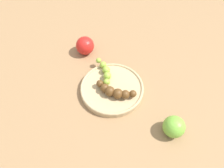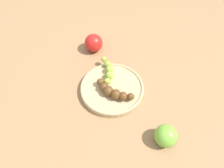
{
  "view_description": "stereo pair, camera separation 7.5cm",
  "coord_description": "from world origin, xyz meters",
  "px_view_note": "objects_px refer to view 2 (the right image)",
  "views": [
    {
      "loc": [
        0.43,
        0.11,
        0.64
      ],
      "look_at": [
        0.0,
        0.0,
        0.04
      ],
      "focal_mm": 35.36,
      "sensor_mm": 36.0,
      "label": 1
    },
    {
      "loc": [
        0.41,
        0.19,
        0.64
      ],
      "look_at": [
        0.0,
        0.0,
        0.04
      ],
      "focal_mm": 35.36,
      "sensor_mm": 36.0,
      "label": 2
    }
  ],
  "objects_px": {
    "banana_overripe": "(113,92)",
    "apple_red": "(94,43)",
    "banana_green": "(108,72)",
    "apple_green": "(166,136)",
    "fruit_bowl": "(112,88)"
  },
  "relations": [
    {
      "from": "banana_overripe",
      "to": "apple_red",
      "type": "xyz_separation_m",
      "value": [
        -0.18,
        -0.17,
        -0.0
      ]
    },
    {
      "from": "banana_green",
      "to": "apple_green",
      "type": "bearing_deg",
      "value": -54.74
    },
    {
      "from": "fruit_bowl",
      "to": "banana_green",
      "type": "bearing_deg",
      "value": -139.9
    },
    {
      "from": "fruit_bowl",
      "to": "apple_green",
      "type": "distance_m",
      "value": 0.24
    },
    {
      "from": "fruit_bowl",
      "to": "banana_green",
      "type": "height_order",
      "value": "banana_green"
    },
    {
      "from": "apple_green",
      "to": "apple_red",
      "type": "bearing_deg",
      "value": -125.0
    },
    {
      "from": "fruit_bowl",
      "to": "apple_red",
      "type": "relative_size",
      "value": 3.08
    },
    {
      "from": "fruit_bowl",
      "to": "banana_overripe",
      "type": "relative_size",
      "value": 1.56
    },
    {
      "from": "apple_green",
      "to": "apple_red",
      "type": "relative_size",
      "value": 0.94
    },
    {
      "from": "banana_overripe",
      "to": "banana_green",
      "type": "xyz_separation_m",
      "value": [
        -0.07,
        -0.05,
        -0.0
      ]
    },
    {
      "from": "banana_overripe",
      "to": "banana_green",
      "type": "distance_m",
      "value": 0.09
    },
    {
      "from": "banana_overripe",
      "to": "apple_red",
      "type": "bearing_deg",
      "value": -131.28
    },
    {
      "from": "fruit_bowl",
      "to": "apple_red",
      "type": "height_order",
      "value": "apple_red"
    },
    {
      "from": "banana_green",
      "to": "apple_red",
      "type": "bearing_deg",
      "value": 110.75
    },
    {
      "from": "apple_green",
      "to": "banana_overripe",
      "type": "bearing_deg",
      "value": -110.83
    }
  ]
}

